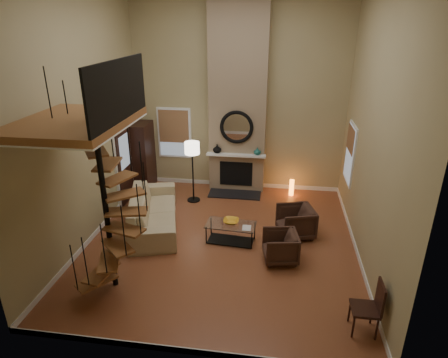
# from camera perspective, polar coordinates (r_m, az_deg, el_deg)

# --- Properties ---
(ground) EXTENTS (6.00, 6.50, 0.01)m
(ground) POSITION_cam_1_polar(r_m,az_deg,el_deg) (8.96, -0.37, -9.31)
(ground) COLOR #A55A35
(ground) RESTS_ON ground
(back_wall) EXTENTS (6.00, 0.02, 5.50)m
(back_wall) POSITION_cam_1_polar(r_m,az_deg,el_deg) (11.00, 2.17, 12.25)
(back_wall) COLOR tan
(back_wall) RESTS_ON ground
(front_wall) EXTENTS (6.00, 0.02, 5.50)m
(front_wall) POSITION_cam_1_polar(r_m,az_deg,el_deg) (4.84, -6.20, -1.78)
(front_wall) COLOR tan
(front_wall) RESTS_ON ground
(left_wall) EXTENTS (0.02, 6.50, 5.50)m
(left_wall) POSITION_cam_1_polar(r_m,az_deg,el_deg) (8.80, -20.33, 8.22)
(left_wall) COLOR tan
(left_wall) RESTS_ON ground
(right_wall) EXTENTS (0.02, 6.50, 5.50)m
(right_wall) POSITION_cam_1_polar(r_m,az_deg,el_deg) (7.99, 21.54, 6.66)
(right_wall) COLOR tan
(right_wall) RESTS_ON ground
(baseboard_back) EXTENTS (6.00, 0.02, 0.12)m
(baseboard_back) POSITION_cam_1_polar(r_m,az_deg,el_deg) (11.78, 1.98, -0.73)
(baseboard_back) COLOR white
(baseboard_back) RESTS_ON ground
(baseboard_front) EXTENTS (6.00, 0.02, 0.12)m
(baseboard_front) POSITION_cam_1_polar(r_m,az_deg,el_deg) (6.44, -5.08, -24.08)
(baseboard_front) COLOR white
(baseboard_front) RESTS_ON ground
(baseboard_left) EXTENTS (0.02, 6.50, 0.12)m
(baseboard_left) POSITION_cam_1_polar(r_m,az_deg,el_deg) (9.77, -18.14, -7.20)
(baseboard_left) COLOR white
(baseboard_left) RESTS_ON ground
(baseboard_right) EXTENTS (0.02, 6.50, 0.12)m
(baseboard_right) POSITION_cam_1_polar(r_m,az_deg,el_deg) (9.04, 19.02, -9.90)
(baseboard_right) COLOR white
(baseboard_right) RESTS_ON ground
(chimney_breast) EXTENTS (1.60, 0.38, 5.50)m
(chimney_breast) POSITION_cam_1_polar(r_m,az_deg,el_deg) (10.81, 2.06, 12.07)
(chimney_breast) COLOR #8C755B
(chimney_breast) RESTS_ON ground
(hearth) EXTENTS (1.50, 0.60, 0.04)m
(hearth) POSITION_cam_1_polar(r_m,az_deg,el_deg) (11.19, 1.59, -2.27)
(hearth) COLOR black
(hearth) RESTS_ON ground
(firebox) EXTENTS (0.95, 0.02, 0.72)m
(firebox) POSITION_cam_1_polar(r_m,az_deg,el_deg) (11.24, 1.79, 0.80)
(firebox) COLOR black
(firebox) RESTS_ON chimney_breast
(mantel) EXTENTS (1.70, 0.18, 0.06)m
(mantel) POSITION_cam_1_polar(r_m,az_deg,el_deg) (10.96, 1.78, 3.55)
(mantel) COLOR white
(mantel) RESTS_ON chimney_breast
(mirror_frame) EXTENTS (0.94, 0.10, 0.94)m
(mirror_frame) POSITION_cam_1_polar(r_m,az_deg,el_deg) (10.78, 1.87, 7.68)
(mirror_frame) COLOR black
(mirror_frame) RESTS_ON chimney_breast
(mirror_disc) EXTENTS (0.80, 0.01, 0.80)m
(mirror_disc) POSITION_cam_1_polar(r_m,az_deg,el_deg) (10.79, 1.88, 7.69)
(mirror_disc) COLOR white
(mirror_disc) RESTS_ON chimney_breast
(vase_left) EXTENTS (0.24, 0.24, 0.25)m
(vase_left) POSITION_cam_1_polar(r_m,az_deg,el_deg) (11.02, -1.03, 4.51)
(vase_left) COLOR black
(vase_left) RESTS_ON mantel
(vase_right) EXTENTS (0.20, 0.20, 0.21)m
(vase_right) POSITION_cam_1_polar(r_m,az_deg,el_deg) (10.90, 4.96, 4.13)
(vase_right) COLOR #18554E
(vase_right) RESTS_ON mantel
(window_back) EXTENTS (1.02, 0.06, 1.52)m
(window_back) POSITION_cam_1_polar(r_m,az_deg,el_deg) (11.58, -7.38, 6.89)
(window_back) COLOR white
(window_back) RESTS_ON back_wall
(window_right) EXTENTS (0.06, 1.02, 1.52)m
(window_right) POSITION_cam_1_polar(r_m,az_deg,el_deg) (10.17, 18.21, 3.70)
(window_right) COLOR white
(window_right) RESTS_ON right_wall
(entry_door) EXTENTS (0.10, 1.05, 2.16)m
(entry_door) POSITION_cam_1_polar(r_m,az_deg,el_deg) (10.82, -14.59, 1.99)
(entry_door) COLOR white
(entry_door) RESTS_ON ground
(loft) EXTENTS (1.70, 2.20, 1.09)m
(loft) POSITION_cam_1_polar(r_m,az_deg,el_deg) (6.71, -20.62, 8.27)
(loft) COLOR #965D31
(loft) RESTS_ON left_wall
(spiral_stair) EXTENTS (1.47, 1.47, 4.06)m
(spiral_stair) POSITION_cam_1_polar(r_m,az_deg,el_deg) (7.07, -17.11, -3.13)
(spiral_stair) COLOR black
(spiral_stair) RESTS_ON ground
(hutch) EXTENTS (0.43, 0.91, 2.04)m
(hutch) POSITION_cam_1_polar(r_m,az_deg,el_deg) (11.67, -11.75, 3.26)
(hutch) COLOR black
(hutch) RESTS_ON ground
(sofa) EXTENTS (1.78, 2.94, 0.80)m
(sofa) POSITION_cam_1_polar(r_m,az_deg,el_deg) (9.61, -10.50, -4.60)
(sofa) COLOR tan
(sofa) RESTS_ON ground
(armchair_near) EXTENTS (0.98, 0.97, 0.73)m
(armchair_near) POSITION_cam_1_polar(r_m,az_deg,el_deg) (9.21, 11.02, -6.22)
(armchair_near) COLOR #3E261C
(armchair_near) RESTS_ON ground
(armchair_far) EXTENTS (0.81, 0.79, 0.64)m
(armchair_far) POSITION_cam_1_polar(r_m,az_deg,el_deg) (8.22, 8.80, -9.86)
(armchair_far) COLOR #3E261C
(armchair_far) RESTS_ON ground
(coffee_table) EXTENTS (1.16, 0.65, 0.43)m
(coffee_table) POSITION_cam_1_polar(r_m,az_deg,el_deg) (8.82, 1.00, -7.67)
(coffee_table) COLOR silver
(coffee_table) RESTS_ON ground
(bowl) EXTENTS (0.35, 0.35, 0.09)m
(bowl) POSITION_cam_1_polar(r_m,az_deg,el_deg) (8.76, 1.05, -6.30)
(bowl) COLOR gold
(bowl) RESTS_ON coffee_table
(book) EXTENTS (0.20, 0.26, 0.03)m
(book) POSITION_cam_1_polar(r_m,az_deg,el_deg) (8.57, 3.22, -7.30)
(book) COLOR gray
(book) RESTS_ON coffee_table
(floor_lamp) EXTENTS (0.40, 0.40, 1.71)m
(floor_lamp) POSITION_cam_1_polar(r_m,az_deg,el_deg) (10.36, -4.74, 3.89)
(floor_lamp) COLOR black
(floor_lamp) RESTS_ON ground
(accent_lamp) EXTENTS (0.13, 0.13, 0.47)m
(accent_lamp) POSITION_cam_1_polar(r_m,az_deg,el_deg) (11.23, 9.99, -1.24)
(accent_lamp) COLOR orange
(accent_lamp) RESTS_ON ground
(side_chair) EXTENTS (0.44, 0.43, 0.94)m
(side_chair) POSITION_cam_1_polar(r_m,az_deg,el_deg) (6.85, 20.98, -17.09)
(side_chair) COLOR black
(side_chair) RESTS_ON ground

